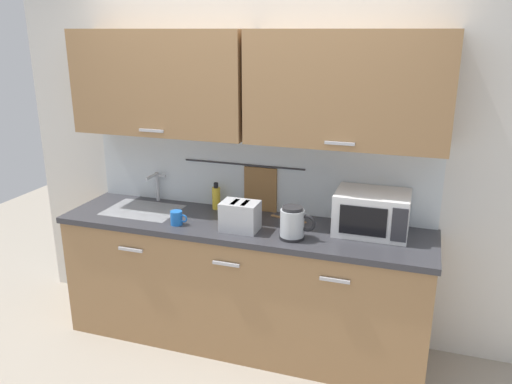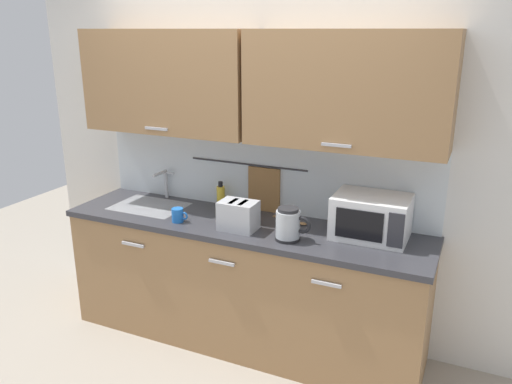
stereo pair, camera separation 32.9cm
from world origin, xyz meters
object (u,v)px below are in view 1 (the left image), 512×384
at_px(microwave, 372,213).
at_px(toaster, 240,216).
at_px(electric_kettle, 293,223).
at_px(wooden_spoon, 293,220).
at_px(mug_near_sink, 177,218).
at_px(dish_soap_bottle, 216,197).

xyz_separation_m(microwave, toaster, (-0.81, -0.23, -0.04)).
relative_size(electric_kettle, wooden_spoon, 0.83).
distance_m(microwave, mug_near_sink, 1.28).
bearing_deg(mug_near_sink, microwave, 12.36).
bearing_deg(dish_soap_bottle, microwave, -5.43).
distance_m(microwave, wooden_spoon, 0.54).
relative_size(dish_soap_bottle, toaster, 0.77).
bearing_deg(toaster, microwave, 15.53).
distance_m(electric_kettle, toaster, 0.36).
bearing_deg(electric_kettle, microwave, 29.42).
bearing_deg(toaster, mug_near_sink, -173.79).
height_order(microwave, wooden_spoon, microwave).
relative_size(electric_kettle, toaster, 0.89).
relative_size(electric_kettle, mug_near_sink, 1.89).
bearing_deg(electric_kettle, dish_soap_bottle, 151.55).
distance_m(electric_kettle, wooden_spoon, 0.32).
height_order(microwave, toaster, microwave).
relative_size(electric_kettle, dish_soap_bottle, 1.16).
distance_m(electric_kettle, dish_soap_bottle, 0.76).
distance_m(microwave, dish_soap_bottle, 1.12).
bearing_deg(wooden_spoon, dish_soap_bottle, 173.98).
bearing_deg(microwave, mug_near_sink, -167.64).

